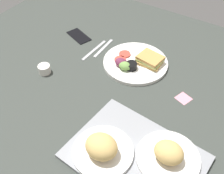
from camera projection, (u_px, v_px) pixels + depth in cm
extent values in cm
cube|color=#383D38|center=(120.00, 94.00, 119.57)|extent=(190.00, 150.00, 3.00)
cube|color=gray|center=(135.00, 157.00, 94.82)|extent=(47.30, 36.22, 1.60)
cylinder|color=white|center=(168.00, 158.00, 92.90)|extent=(21.91, 21.91, 1.40)
ellipsoid|color=#DBB266|center=(169.00, 152.00, 89.68)|extent=(10.03, 8.66, 6.84)
cylinder|color=white|center=(103.00, 152.00, 94.62)|extent=(21.51, 21.51, 1.40)
ellipsoid|color=#DBB266|center=(101.00, 146.00, 90.75)|extent=(11.36, 9.81, 7.75)
cylinder|color=white|center=(135.00, 63.00, 130.90)|extent=(30.98, 30.98, 1.60)
cube|color=tan|center=(150.00, 62.00, 129.12)|extent=(11.44, 9.54, 1.40)
cube|color=#B2C66B|center=(150.00, 60.00, 128.27)|extent=(11.70, 9.88, 1.00)
cube|color=tan|center=(150.00, 58.00, 127.42)|extent=(12.13, 10.42, 1.40)
cylinder|color=#D14738|center=(125.00, 54.00, 133.64)|extent=(5.60, 5.60, 0.80)
cylinder|color=#D14738|center=(120.00, 60.00, 130.51)|extent=(5.60, 5.60, 0.80)
cylinder|color=black|center=(131.00, 66.00, 125.75)|extent=(5.20, 5.20, 3.00)
cylinder|color=#EFEACC|center=(132.00, 64.00, 124.97)|extent=(4.26, 4.26, 0.60)
ellipsoid|color=#729E4C|center=(125.00, 66.00, 125.23)|extent=(6.00, 4.80, 3.60)
ellipsoid|color=#6B2D47|center=(121.00, 62.00, 127.04)|extent=(6.00, 4.80, 3.60)
cylinder|color=silver|center=(44.00, 69.00, 125.78)|extent=(5.60, 5.60, 4.00)
cube|color=#B7B7BC|center=(103.00, 48.00, 140.13)|extent=(2.06, 17.04, 0.50)
cube|color=#B7B7BC|center=(94.00, 50.00, 138.91)|extent=(1.89, 19.03, 0.50)
cube|color=black|center=(79.00, 36.00, 147.55)|extent=(15.97, 11.57, 0.80)
cube|color=pink|center=(184.00, 98.00, 115.44)|extent=(7.10, 7.10, 0.12)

